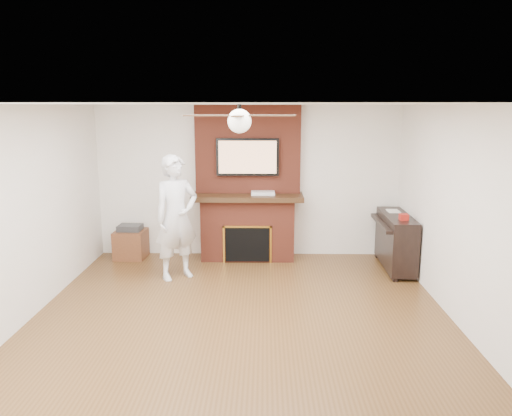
{
  "coord_description": "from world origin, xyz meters",
  "views": [
    {
      "loc": [
        0.28,
        -5.45,
        2.48
      ],
      "look_at": [
        0.16,
        0.9,
        1.18
      ],
      "focal_mm": 35.0,
      "sensor_mm": 36.0,
      "label": 1
    }
  ],
  "objects_px": {
    "side_table": "(131,243)",
    "piano": "(395,240)",
    "fireplace": "(248,199)",
    "person": "(176,218)"
  },
  "relations": [
    {
      "from": "person",
      "to": "side_table",
      "type": "distance_m",
      "value": 1.49
    },
    {
      "from": "piano",
      "to": "person",
      "type": "bearing_deg",
      "value": -170.1
    },
    {
      "from": "fireplace",
      "to": "piano",
      "type": "height_order",
      "value": "fireplace"
    },
    {
      "from": "side_table",
      "to": "piano",
      "type": "bearing_deg",
      "value": -3.65
    },
    {
      "from": "side_table",
      "to": "piano",
      "type": "height_order",
      "value": "piano"
    },
    {
      "from": "fireplace",
      "to": "piano",
      "type": "distance_m",
      "value": 2.42
    },
    {
      "from": "person",
      "to": "side_table",
      "type": "xyz_separation_m",
      "value": [
        -0.95,
        0.96,
        -0.65
      ]
    },
    {
      "from": "fireplace",
      "to": "side_table",
      "type": "distance_m",
      "value": 2.08
    },
    {
      "from": "person",
      "to": "piano",
      "type": "xyz_separation_m",
      "value": [
        3.29,
        0.48,
        -0.45
      ]
    },
    {
      "from": "fireplace",
      "to": "piano",
      "type": "relative_size",
      "value": 1.9
    }
  ]
}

